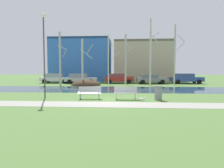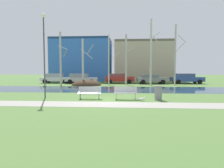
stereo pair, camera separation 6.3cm
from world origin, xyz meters
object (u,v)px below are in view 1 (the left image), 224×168
(bench_right, at_px, (126,93))
(parked_suv_fifth_blue, at_px, (186,78))
(parked_hatch_third_red, at_px, (118,78))
(parked_wagon_fourth_grey, at_px, (151,79))
(seagull, at_px, (142,99))
(bench_left, at_px, (90,92))
(parked_sedan_second_silver, at_px, (81,78))
(trash_bin, at_px, (158,93))
(streetlamp, at_px, (44,43))
(parked_van_nearest_white, at_px, (55,78))

(bench_right, height_order, parked_suv_fifth_blue, parked_suv_fifth_blue)
(parked_hatch_third_red, bearing_deg, parked_suv_fifth_blue, 1.06)
(parked_wagon_fourth_grey, relative_size, parked_suv_fifth_blue, 0.92)
(seagull, height_order, parked_wagon_fourth_grey, parked_wagon_fourth_grey)
(bench_left, height_order, bench_right, same)
(parked_hatch_third_red, bearing_deg, bench_left, -94.83)
(seagull, relative_size, parked_sedan_second_silver, 0.10)
(seagull, bearing_deg, bench_left, 169.74)
(trash_bin, relative_size, parked_suv_fifth_blue, 0.20)
(bench_left, xyz_separation_m, streetlamp, (-3.42, 0.49, 3.54))
(seagull, distance_m, streetlamp, 8.12)
(bench_left, distance_m, parked_hatch_third_red, 16.79)
(parked_van_nearest_white, distance_m, parked_suv_fifth_blue, 19.67)
(parked_wagon_fourth_grey, bearing_deg, parked_van_nearest_white, 177.35)
(bench_left, distance_m, bench_right, 2.53)
(trash_bin, relative_size, parked_hatch_third_red, 0.22)
(bench_right, relative_size, trash_bin, 1.68)
(bench_right, xyz_separation_m, parked_van_nearest_white, (-10.84, 16.83, 0.31))
(bench_right, distance_m, parked_van_nearest_white, 20.02)
(streetlamp, distance_m, parked_hatch_third_red, 17.25)
(bench_right, bearing_deg, bench_left, 180.00)
(parked_wagon_fourth_grey, bearing_deg, bench_left, -110.88)
(trash_bin, bearing_deg, parked_hatch_third_red, 101.12)
(parked_van_nearest_white, height_order, parked_wagon_fourth_grey, parked_van_nearest_white)
(trash_bin, xyz_separation_m, parked_suv_fifth_blue, (6.62, 17.10, 0.29))
(streetlamp, bearing_deg, parked_sedan_second_silver, 92.95)
(parked_hatch_third_red, bearing_deg, parked_sedan_second_silver, -173.74)
(parked_van_nearest_white, bearing_deg, streetlamp, -73.34)
(parked_van_nearest_white, relative_size, parked_hatch_third_red, 1.09)
(parked_van_nearest_white, xyz_separation_m, parked_hatch_third_red, (9.73, -0.10, 0.01))
(parked_hatch_third_red, relative_size, parked_wagon_fourth_grey, 1.01)
(streetlamp, distance_m, parked_sedan_second_silver, 15.97)
(bench_left, bearing_deg, parked_sedan_second_silver, 104.70)
(bench_right, height_order, parked_hatch_third_red, parked_hatch_third_red)
(bench_right, distance_m, seagull, 1.32)
(parked_sedan_second_silver, bearing_deg, parked_wagon_fourth_grey, 0.27)
(parked_wagon_fourth_grey, bearing_deg, parked_suv_fifth_blue, 8.26)
(parked_van_nearest_white, xyz_separation_m, parked_wagon_fourth_grey, (14.48, -0.67, -0.05))
(parked_hatch_third_red, distance_m, parked_wagon_fourth_grey, 4.79)
(trash_bin, bearing_deg, seagull, -157.09)
(parked_sedan_second_silver, height_order, parked_wagon_fourth_grey, parked_sedan_second_silver)
(seagull, height_order, parked_van_nearest_white, parked_van_nearest_white)
(bench_right, relative_size, parked_sedan_second_silver, 0.33)
(parked_suv_fifth_blue, bearing_deg, trash_bin, -111.17)
(parked_van_nearest_white, bearing_deg, parked_suv_fifth_blue, 0.25)
(trash_bin, distance_m, streetlamp, 8.91)
(seagull, bearing_deg, parked_hatch_third_red, 97.22)
(trash_bin, relative_size, parked_van_nearest_white, 0.20)
(trash_bin, bearing_deg, bench_right, 175.36)
(parked_van_nearest_white, bearing_deg, parked_sedan_second_silver, -9.97)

